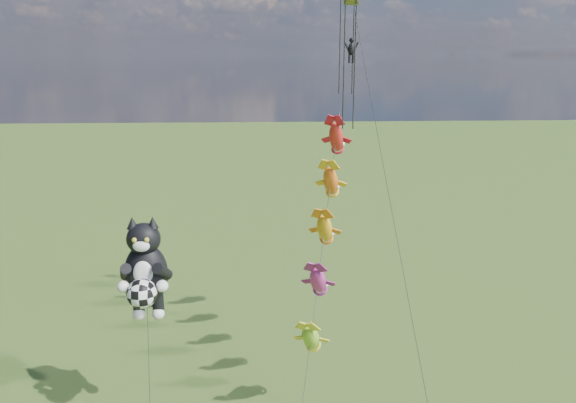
{
  "coord_description": "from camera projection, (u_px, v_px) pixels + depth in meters",
  "views": [
    {
      "loc": [
        4.82,
        -18.87,
        19.55
      ],
      "look_at": [
        6.68,
        14.75,
        10.72
      ],
      "focal_mm": 35.0,
      "sensor_mm": 36.0,
      "label": 1
    }
  ],
  "objects": [
    {
      "name": "fish_windsock_rig",
      "position": [
        325.0,
        229.0,
        32.97
      ],
      "size": [
        4.49,
        15.41,
        17.14
      ],
      "rotation": [
        0.0,
        0.0,
        0.05
      ],
      "color": "brown",
      "rests_on": "ground"
    },
    {
      "name": "cat_kite_rig",
      "position": [
        145.0,
        270.0,
        28.37
      ],
      "size": [
        2.52,
        4.14,
        11.77
      ],
      "rotation": [
        0.0,
        0.0,
        0.09
      ],
      "color": "brown",
      "rests_on": "ground"
    },
    {
      "name": "parafoil_rig",
      "position": [
        354.0,
        45.0,
        32.29
      ],
      "size": [
        3.25,
        17.32,
        25.82
      ],
      "rotation": [
        0.0,
        0.0,
        0.22
      ],
      "color": "brown",
      "rests_on": "ground"
    }
  ]
}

